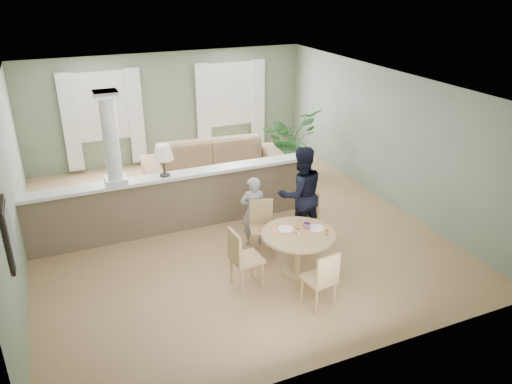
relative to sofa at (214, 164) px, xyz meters
name	(u,v)px	position (x,y,z in m)	size (l,w,h in m)	color
ground	(226,225)	(-0.49, -2.05, -0.46)	(8.00, 8.00, 0.00)	tan
room_shell	(210,125)	(-0.52, -1.42, 1.35)	(7.02, 8.02, 2.71)	gray
pony_wall	(170,196)	(-1.47, -1.85, 0.25)	(5.32, 0.38, 2.70)	#735F4A
sofa	(214,164)	(0.00, 0.00, 0.00)	(3.15, 1.23, 0.92)	#956E51
houseplant	(289,140)	(1.91, 0.07, 0.30)	(1.36, 1.18, 1.51)	#2D5E25
dining_table	(298,241)	(0.02, -4.02, 0.10)	(1.17, 1.17, 0.80)	tan
chair_far_boy	(262,225)	(-0.24, -3.20, 0.05)	(0.52, 0.52, 0.92)	tan
chair_far_man	(306,216)	(0.60, -3.23, 0.06)	(0.59, 0.59, 0.94)	tan
chair_near	(322,278)	(-0.11, -4.99, 0.04)	(0.47, 0.47, 0.91)	tan
chair_side	(242,256)	(-0.95, -4.06, 0.07)	(0.47, 0.47, 0.97)	tan
child_person	(253,211)	(-0.28, -2.90, 0.17)	(0.46, 0.30, 1.27)	#929297
man_person	(301,194)	(0.56, -3.06, 0.41)	(0.85, 0.66, 1.75)	black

